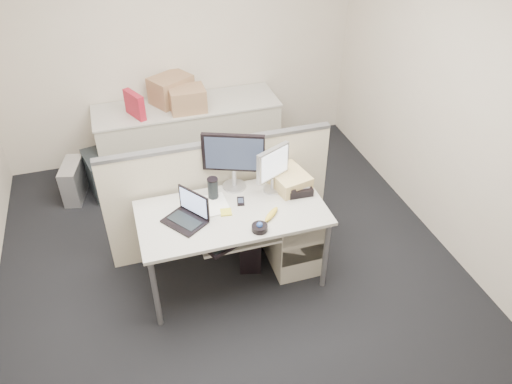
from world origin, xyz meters
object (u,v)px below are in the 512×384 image
object	(u,v)px
laptop	(183,211)
desk_phone	(299,189)
monitor_main	(234,162)
desk	(232,218)

from	to	relation	value
laptop	desk_phone	bearing A→B (deg)	60.67
monitor_main	desk_phone	bearing A→B (deg)	-4.10
laptop	desk	bearing A→B (deg)	57.85
desk	desk_phone	bearing A→B (deg)	7.59
desk	monitor_main	xyz separation A→B (m)	(0.11, 0.32, 0.32)
desk	laptop	distance (m)	0.43
desk_phone	monitor_main	bearing A→B (deg)	157.21
laptop	desk_phone	xyz separation A→B (m)	(0.99, 0.10, -0.08)
desk	monitor_main	world-z (taller)	monitor_main
monitor_main	desk_phone	size ratio (longest dim) A/B	2.52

